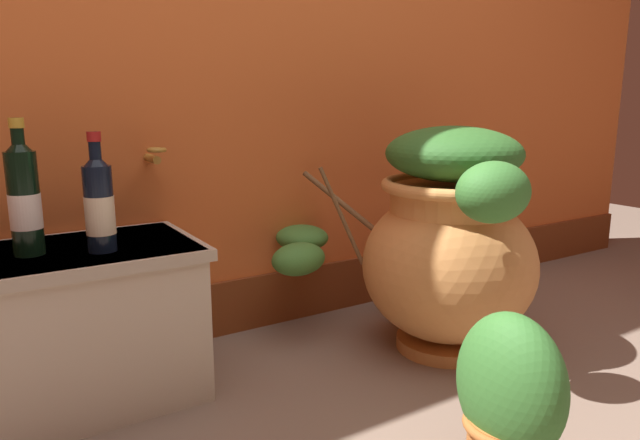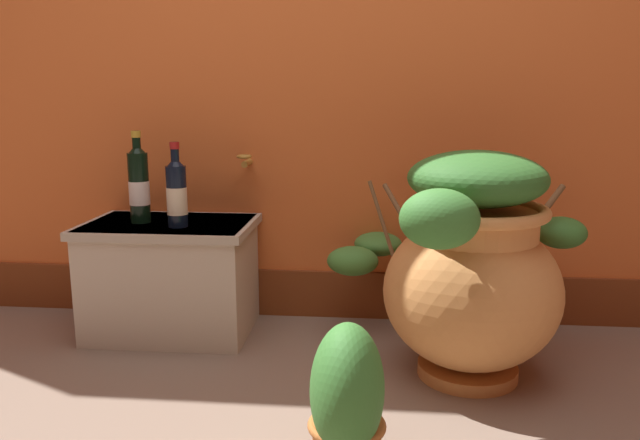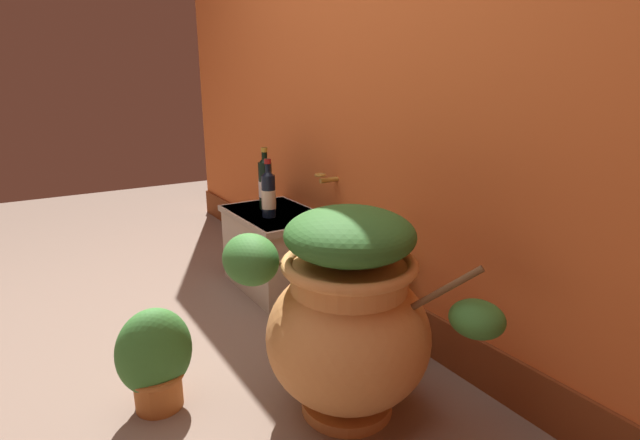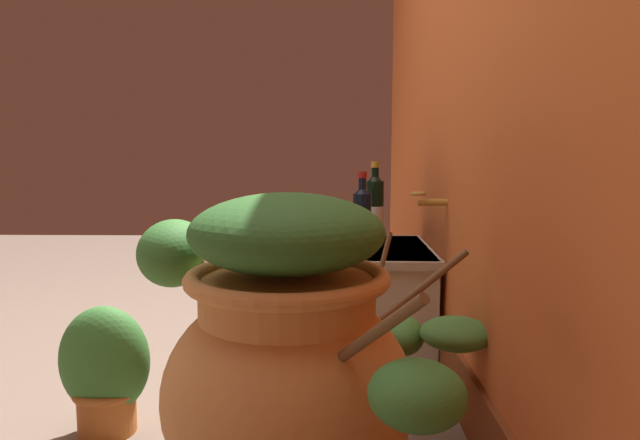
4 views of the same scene
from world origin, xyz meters
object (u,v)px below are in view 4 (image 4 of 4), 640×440
at_px(wine_bottle_left, 375,208).
at_px(wine_bottle_middle, 362,217).
at_px(terracotta_urn, 291,358).
at_px(potted_shrub, 105,371).

relative_size(wine_bottle_left, wine_bottle_middle, 1.11).
height_order(terracotta_urn, potted_shrub, terracotta_urn).
bearing_deg(wine_bottle_left, potted_shrub, -45.69).
distance_m(terracotta_urn, wine_bottle_left, 1.19).
distance_m(wine_bottle_left, potted_shrub, 1.20).
distance_m(wine_bottle_left, wine_bottle_middle, 0.17).
bearing_deg(wine_bottle_middle, terracotta_urn, -11.63).
bearing_deg(wine_bottle_left, terracotta_urn, -12.94).
height_order(wine_bottle_middle, potted_shrub, wine_bottle_middle).
relative_size(wine_bottle_left, potted_shrub, 0.90).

